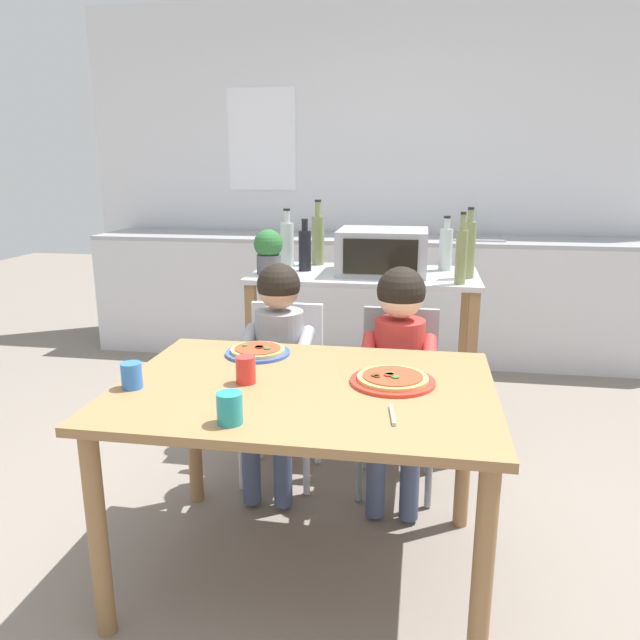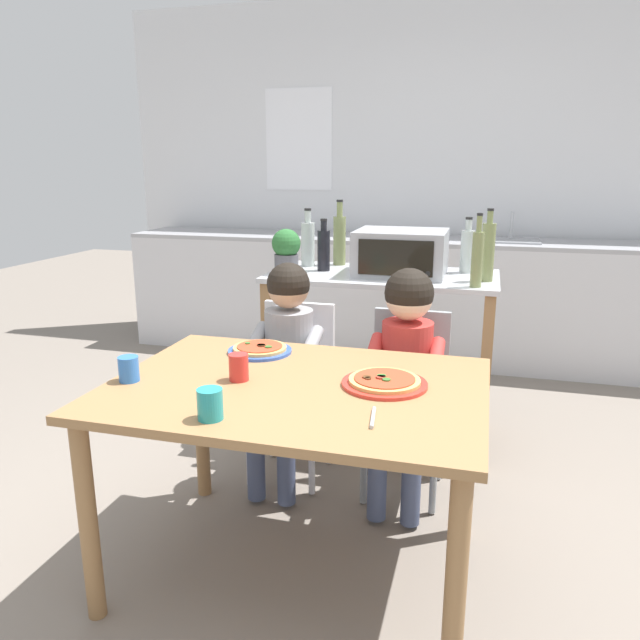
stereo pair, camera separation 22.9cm
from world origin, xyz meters
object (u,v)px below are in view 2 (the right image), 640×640
at_px(child_in_red_shirt, 405,354).
at_px(bottle_clear_vinegar, 324,249).
at_px(bottle_squat_spirits, 308,243).
at_px(drinking_cup_teal, 210,404).
at_px(pizza_plate_red_rimmed, 384,382).
at_px(serving_spoon, 373,417).
at_px(toaster_oven, 401,253).
at_px(dining_table, 297,410).
at_px(bottle_dark_olive_oil, 339,238).
at_px(dining_chair_right, 407,388).
at_px(potted_herb_plant, 286,250).
at_px(bottle_slim_sauce, 488,251).
at_px(bottle_brown_beer, 477,257).
at_px(drinking_cup_blue, 129,369).
at_px(child_in_grey_shirt, 285,347).
at_px(bottle_tall_green_wine, 467,250).
at_px(drinking_cup_red, 239,367).
at_px(pizza_plate_blue_rimmed, 260,349).
at_px(kitchen_island_cart, 381,329).
at_px(dining_chair_left, 294,377).

bearing_deg(child_in_red_shirt, bottle_clear_vinegar, 129.76).
distance_m(bottle_squat_spirits, drinking_cup_teal, 1.73).
height_order(pizza_plate_red_rimmed, serving_spoon, pizza_plate_red_rimmed).
distance_m(toaster_oven, dining_table, 1.30).
distance_m(bottle_dark_olive_oil, dining_chair_right, 1.06).
bearing_deg(dining_chair_right, potted_herb_plant, 150.78).
bearing_deg(bottle_slim_sauce, bottle_brown_beer, -105.29).
relative_size(bottle_slim_sauce, serving_spoon, 2.50).
xyz_separation_m(potted_herb_plant, drinking_cup_blue, (-0.16, -1.23, -0.25)).
relative_size(bottle_dark_olive_oil, child_in_grey_shirt, 0.36).
bearing_deg(drinking_cup_teal, child_in_red_shirt, 64.72).
relative_size(bottle_clear_vinegar, bottle_brown_beer, 0.81).
xyz_separation_m(bottle_tall_green_wine, dining_table, (-0.50, -1.38, -0.39)).
bearing_deg(drinking_cup_red, pizza_plate_red_rimmed, 9.39).
height_order(toaster_oven, child_in_grey_shirt, toaster_oven).
distance_m(drinking_cup_blue, drinking_cup_teal, 0.46).
xyz_separation_m(bottle_brown_beer, dining_table, (-0.55, -0.99, -0.41)).
bearing_deg(drinking_cup_blue, drinking_cup_teal, -28.07).
height_order(bottle_brown_beer, child_in_grey_shirt, bottle_brown_beer).
bearing_deg(drinking_cup_blue, bottle_brown_beer, 45.06).
bearing_deg(bottle_dark_olive_oil, dining_chair_right, -55.88).
xyz_separation_m(dining_table, drinking_cup_teal, (-0.15, -0.35, 0.14)).
height_order(bottle_tall_green_wine, dining_chair_right, bottle_tall_green_wine).
xyz_separation_m(bottle_brown_beer, drinking_cup_red, (-0.76, -1.01, -0.27)).
xyz_separation_m(child_in_red_shirt, pizza_plate_blue_rimmed, (-0.54, -0.30, 0.07)).
xyz_separation_m(potted_herb_plant, pizza_plate_red_rimmed, (0.70, -1.04, -0.28)).
xyz_separation_m(kitchen_island_cart, bottle_squat_spirits, (-0.44, 0.13, 0.43)).
distance_m(bottle_tall_green_wine, potted_herb_plant, 0.94).
xyz_separation_m(kitchen_island_cart, dining_chair_right, (0.21, -0.51, -0.13)).
relative_size(bottle_clear_vinegar, pizza_plate_blue_rimmed, 1.09).
distance_m(toaster_oven, drinking_cup_blue, 1.56).
distance_m(child_in_grey_shirt, drinking_cup_blue, 0.81).
xyz_separation_m(potted_herb_plant, pizza_plate_blue_rimmed, (0.16, -0.81, -0.28)).
distance_m(bottle_brown_beer, dining_table, 1.21).
bearing_deg(dining_table, child_in_grey_shirt, 112.26).
distance_m(potted_herb_plant, pizza_plate_blue_rimmed, 0.87).
bearing_deg(drinking_cup_red, toaster_oven, 73.25).
xyz_separation_m(pizza_plate_blue_rimmed, pizza_plate_red_rimmed, (0.54, -0.23, -0.00)).
distance_m(dining_table, serving_spoon, 0.39).
distance_m(bottle_squat_spirits, dining_chair_left, 0.85).
xyz_separation_m(bottle_brown_beer, drinking_cup_teal, (-0.71, -1.34, -0.27)).
relative_size(bottle_dark_olive_oil, dining_chair_left, 0.45).
xyz_separation_m(toaster_oven, child_in_grey_shirt, (-0.42, -0.62, -0.36)).
bearing_deg(drinking_cup_red, drinking_cup_teal, -81.49).
bearing_deg(bottle_tall_green_wine, serving_spoon, -96.79).
xyz_separation_m(toaster_oven, drinking_cup_teal, (-0.33, -1.57, -0.24)).
height_order(dining_table, serving_spoon, serving_spoon).
bearing_deg(bottle_slim_sauce, bottle_clear_vinegar, 174.62).
relative_size(bottle_tall_green_wine, pizza_plate_red_rimmed, 0.99).
bearing_deg(kitchen_island_cart, bottle_dark_olive_oil, 141.79).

